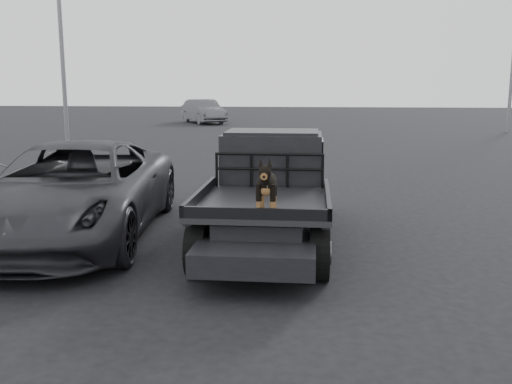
# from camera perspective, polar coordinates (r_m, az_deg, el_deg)

# --- Properties ---
(ground) EXTENTS (120.00, 120.00, 0.00)m
(ground) POSITION_cam_1_polar(r_m,az_deg,el_deg) (7.91, -2.36, -8.51)
(ground) COLOR black
(ground) RESTS_ON ground
(flatbed_ute) EXTENTS (2.00, 5.40, 0.92)m
(flatbed_ute) POSITION_cam_1_polar(r_m,az_deg,el_deg) (9.38, 1.21, -2.49)
(flatbed_ute) COLOR black
(flatbed_ute) RESTS_ON ground
(ute_cab) EXTENTS (1.72, 1.30, 0.88)m
(ute_cab) POSITION_cam_1_polar(r_m,az_deg,el_deg) (10.15, 1.66, 3.69)
(ute_cab) COLOR black
(ute_cab) RESTS_ON flatbed_ute
(headache_rack) EXTENTS (1.80, 0.08, 0.55)m
(headache_rack) POSITION_cam_1_polar(r_m,az_deg,el_deg) (9.43, 1.33, 2.14)
(headache_rack) COLOR black
(headache_rack) RESTS_ON flatbed_ute
(dog) EXTENTS (0.32, 0.60, 0.74)m
(dog) POSITION_cam_1_polar(r_m,az_deg,el_deg) (7.35, 1.10, 0.43)
(dog) COLOR black
(dog) RESTS_ON flatbed_ute
(parked_suv) EXTENTS (3.24, 6.08, 1.63)m
(parked_suv) POSITION_cam_1_polar(r_m,az_deg,el_deg) (10.21, -17.75, 0.11)
(parked_suv) COLOR #2A2A2E
(parked_suv) RESTS_ON ground
(distant_car_a) EXTENTS (3.90, 5.03, 1.59)m
(distant_car_a) POSITION_cam_1_polar(r_m,az_deg,el_deg) (39.13, -5.27, 8.04)
(distant_car_a) COLOR #504F55
(distant_car_a) RESTS_ON ground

